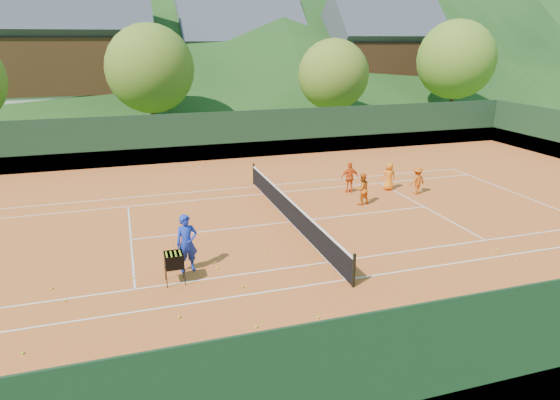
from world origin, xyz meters
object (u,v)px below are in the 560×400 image
object	(u,v)px
coach	(187,243)
student_c	(389,176)
chalet_left	(71,58)
chalet_mid	(240,62)
student_b	(350,177)
tennis_net	(291,211)
student_d	(417,181)
chalet_right	(380,59)
ball_hopper	(174,261)
student_a	(362,189)

from	to	relation	value
coach	student_c	bearing A→B (deg)	23.76
student_c	chalet_left	xyz separation A→B (m)	(-16.17, 27.11, 4.92)
student_c	chalet_mid	size ratio (longest dim) A/B	0.11
student_b	tennis_net	distance (m)	5.16
student_d	chalet_mid	size ratio (longest dim) A/B	0.11
chalet_right	ball_hopper	bearing A→B (deg)	-126.48
student_d	chalet_left	bearing A→B (deg)	-70.46
coach	chalet_left	size ratio (longest dim) A/B	0.14
chalet_right	student_c	bearing A→B (deg)	-117.03
tennis_net	ball_hopper	bearing A→B (deg)	-141.95
tennis_net	chalet_right	bearing A→B (deg)	56.31
student_a	student_b	distance (m)	1.90
ball_hopper	chalet_left	size ratio (longest dim) A/B	0.07
tennis_net	chalet_left	distance (m)	32.04
student_c	tennis_net	bearing A→B (deg)	33.15
chalet_mid	student_c	bearing A→B (deg)	-89.69
student_b	chalet_right	distance (m)	31.56
chalet_mid	chalet_left	bearing A→B (deg)	-165.96
coach	student_d	xyz separation A→B (m)	(11.82, 5.16, -0.29)
student_b	student_c	world-z (taller)	student_b
student_b	chalet_left	xyz separation A→B (m)	(-14.12, 26.91, 4.86)
student_d	chalet_mid	distance (m)	32.45
tennis_net	ball_hopper	world-z (taller)	tennis_net
student_b	ball_hopper	size ratio (longest dim) A/B	1.53
coach	chalet_mid	world-z (taller)	chalet_mid
coach	ball_hopper	distance (m)	0.92
student_b	ball_hopper	bearing A→B (deg)	41.92
ball_hopper	student_b	bearing A→B (deg)	37.53
student_a	student_d	world-z (taller)	student_a
chalet_left	chalet_right	world-z (taller)	chalet_left
ball_hopper	chalet_mid	xyz separation A→B (m)	(11.18, 38.05, 4.22)
student_b	student_d	xyz separation A→B (m)	(3.02, -1.24, -0.09)
student_c	chalet_right	distance (m)	30.77
student_b	student_d	world-z (taller)	student_b
student_b	student_c	distance (m)	2.06
student_d	chalet_left	size ratio (longest dim) A/B	0.10
student_a	chalet_left	xyz separation A→B (m)	(-13.85, 28.78, 4.90)
chalet_left	chalet_mid	bearing A→B (deg)	14.04
chalet_left	chalet_mid	world-z (taller)	chalet_left
student_c	chalet_mid	distance (m)	31.40
tennis_net	chalet_mid	size ratio (longest dim) A/B	0.95
chalet_mid	tennis_net	bearing A→B (deg)	-100.01
student_a	chalet_left	size ratio (longest dim) A/B	0.11
tennis_net	student_b	bearing A→B (deg)	36.86
ball_hopper	chalet_right	xyz separation A→B (m)	(25.18, 34.05, 4.49)
coach	student_c	world-z (taller)	coach
student_a	student_d	size ratio (longest dim) A/B	1.08
student_a	chalet_mid	distance (m)	33.13
coach	student_a	xyz separation A→B (m)	(8.52, 4.52, -0.24)
ball_hopper	chalet_mid	distance (m)	39.88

